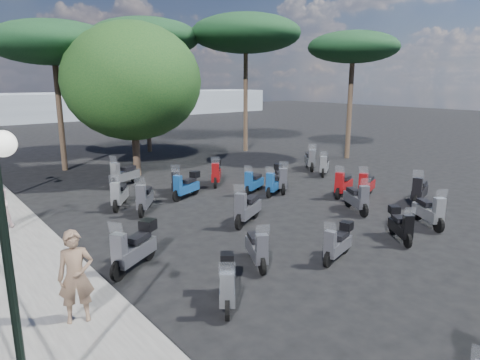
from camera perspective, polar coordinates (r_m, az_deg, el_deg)
ground at (r=12.15m, az=7.49°, el=-9.03°), size 120.00×120.00×0.00m
sidewalk at (r=11.76m, az=-27.81°, el=-10.91°), size 3.00×30.00×0.15m
lamp_post_0 at (r=5.95m, az=-28.55°, el=-9.51°), size 0.35×1.19×4.03m
woman at (r=8.64m, az=-21.05°, el=-11.92°), size 0.75×0.61×1.78m
scooter_2 at (r=9.09m, az=-1.72°, el=-13.76°), size 1.04×1.30×1.22m
scooter_3 at (r=10.93m, az=-13.92°, el=-8.87°), size 1.62×1.09×1.43m
scooter_4 at (r=16.16m, az=-15.80°, el=-1.99°), size 1.12×1.43×1.36m
scooter_5 at (r=15.39m, az=-12.61°, el=-2.49°), size 1.19×1.47×1.41m
scooter_8 at (r=10.86m, az=2.29°, el=-9.21°), size 0.87×1.46×1.26m
scooter_9 at (r=13.85m, az=0.96°, el=-3.87°), size 1.67×1.01×1.45m
scooter_10 at (r=16.95m, az=-7.17°, el=-0.82°), size 1.55×0.81×1.29m
scooter_11 at (r=19.39m, az=-15.18°, el=0.66°), size 1.72×0.92×1.45m
scooter_14 at (r=13.30m, az=20.61°, el=-5.76°), size 1.00×1.27×1.18m
scooter_15 at (r=11.46m, az=12.90°, el=-8.27°), size 1.46×0.63×1.18m
scooter_16 at (r=17.37m, az=4.61°, el=-0.57°), size 1.49×0.84×1.27m
scooter_17 at (r=17.75m, az=-8.52°, el=-0.18°), size 1.03×1.49×1.33m
scooter_20 at (r=14.89m, az=23.90°, el=-3.93°), size 1.02×1.52×1.37m
scooter_21 at (r=15.62m, az=15.30°, el=-2.48°), size 0.95×1.57×1.36m
scooter_22 at (r=17.98m, az=5.42°, el=0.15°), size 1.13×1.51×1.38m
scooter_23 at (r=18.97m, az=-3.18°, el=0.89°), size 1.24×1.45×1.38m
scooter_26 at (r=17.36m, az=22.79°, el=-1.41°), size 1.73×0.82×1.43m
scooter_27 at (r=17.59m, az=13.59°, el=-0.63°), size 1.63×0.80×1.35m
scooter_28 at (r=21.26m, az=11.18°, el=1.81°), size 1.38×1.03×1.29m
scooter_29 at (r=22.46m, az=9.32°, el=2.62°), size 1.21×1.47×1.43m
scooter_30 at (r=17.68m, az=16.48°, el=-0.74°), size 1.63×0.80×1.35m
scooter_31 at (r=17.52m, az=1.82°, el=-0.41°), size 1.49×0.84×1.27m
broadleaf_tree at (r=21.07m, az=-14.16°, el=12.59°), size 6.41×6.41×7.20m
pine_0 at (r=28.25m, az=-12.64°, el=17.99°), size 6.84×6.84×8.27m
pine_1 at (r=27.97m, az=0.77°, el=18.92°), size 6.87×6.87×8.55m
pine_2 at (r=23.55m, az=-23.66°, el=16.37°), size 6.14×6.14×7.38m
pine_3 at (r=26.01m, az=14.85°, el=16.69°), size 5.13×5.13×7.25m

